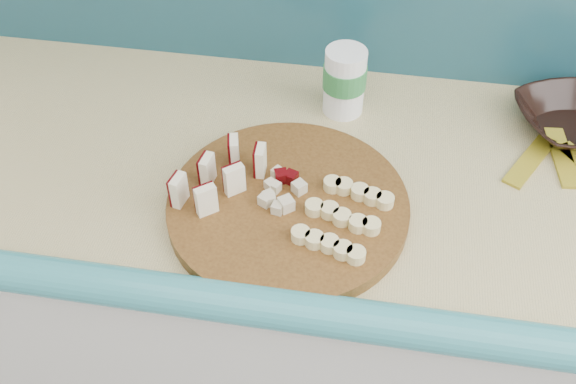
# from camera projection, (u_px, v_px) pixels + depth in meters

# --- Properties ---
(kitchen_counter) EXTENTS (2.20, 0.63, 0.91)m
(kitchen_counter) POSITION_uv_depth(u_px,v_px,m) (459.00, 332.00, 1.38)
(kitchen_counter) COLOR silver
(kitchen_counter) RESTS_ON ground
(cutting_board) EXTENTS (0.47, 0.47, 0.02)m
(cutting_board) POSITION_uv_depth(u_px,v_px,m) (288.00, 206.00, 1.00)
(cutting_board) COLOR #44270E
(cutting_board) RESTS_ON kitchen_counter
(apple_wedges) EXTENTS (0.14, 0.15, 0.05)m
(apple_wedges) POSITION_uv_depth(u_px,v_px,m) (220.00, 175.00, 1.00)
(apple_wedges) COLOR #FCEFCA
(apple_wedges) RESTS_ON cutting_board
(apple_chunks) EXTENTS (0.05, 0.06, 0.02)m
(apple_chunks) POSITION_uv_depth(u_px,v_px,m) (274.00, 192.00, 0.99)
(apple_chunks) COLOR beige
(apple_chunks) RESTS_ON cutting_board
(banana_slices) EXTENTS (0.15, 0.16, 0.02)m
(banana_slices) POSITION_uv_depth(u_px,v_px,m) (343.00, 217.00, 0.96)
(banana_slices) COLOR beige
(banana_slices) RESTS_ON cutting_board
(brown_bowl) EXTENTS (0.25, 0.25, 0.05)m
(brown_bowl) POSITION_uv_depth(u_px,v_px,m) (572.00, 120.00, 1.13)
(brown_bowl) COLOR black
(brown_bowl) RESTS_ON kitchen_counter
(canister) EXTENTS (0.08, 0.08, 0.13)m
(canister) POSITION_uv_depth(u_px,v_px,m) (344.00, 80.00, 1.14)
(canister) COLOR white
(canister) RESTS_ON kitchen_counter
(banana_peel) EXTENTS (0.21, 0.17, 0.01)m
(banana_peel) POSITION_uv_depth(u_px,v_px,m) (562.00, 163.00, 1.08)
(banana_peel) COLOR gold
(banana_peel) RESTS_ON kitchen_counter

